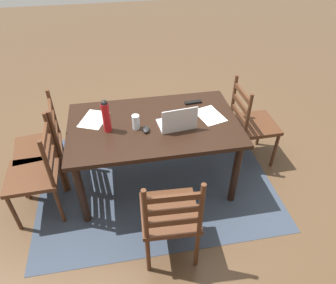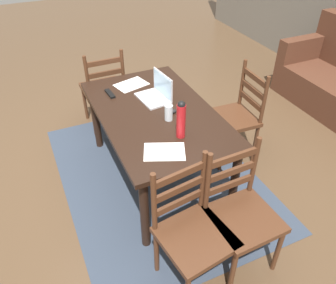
# 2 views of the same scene
# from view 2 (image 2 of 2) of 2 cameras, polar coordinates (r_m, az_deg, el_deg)

# --- Properties ---
(ground_plane) EXTENTS (14.00, 14.00, 0.00)m
(ground_plane) POSITION_cam_2_polar(r_m,az_deg,el_deg) (3.35, -1.80, -5.54)
(ground_plane) COLOR brown
(area_rug) EXTENTS (2.37, 1.76, 0.01)m
(area_rug) POSITION_cam_2_polar(r_m,az_deg,el_deg) (3.35, -1.81, -5.50)
(area_rug) COLOR #333D4C
(area_rug) RESTS_ON ground
(dining_table) EXTENTS (1.55, 0.94, 0.74)m
(dining_table) POSITION_cam_2_polar(r_m,az_deg,el_deg) (2.95, -2.04, 3.73)
(dining_table) COLOR black
(dining_table) RESTS_ON ground
(chair_far_head) EXTENTS (0.46, 0.46, 0.95)m
(chair_far_head) POSITION_cam_2_polar(r_m,az_deg,el_deg) (3.40, 11.23, 4.26)
(chair_far_head) COLOR #4C2B19
(chair_far_head) RESTS_ON ground
(chair_right_far) EXTENTS (0.45, 0.45, 0.95)m
(chair_right_far) POSITION_cam_2_polar(r_m,az_deg,el_deg) (2.45, 12.14, -11.71)
(chair_right_far) COLOR #4C2B19
(chair_right_far) RESTS_ON ground
(chair_left_near) EXTENTS (0.45, 0.45, 0.95)m
(chair_left_near) POSITION_cam_2_polar(r_m,az_deg,el_deg) (3.88, -10.74, 8.68)
(chair_left_near) COLOR #4C2B19
(chair_left_near) RESTS_ON ground
(chair_right_near) EXTENTS (0.50, 0.50, 0.95)m
(chair_right_near) POSITION_cam_2_polar(r_m,az_deg,el_deg) (2.30, 4.08, -14.90)
(chair_right_near) COLOR #4C2B19
(chair_right_near) RESTS_ON ground
(laptop) EXTENTS (0.34, 0.26, 0.23)m
(laptop) POSITION_cam_2_polar(r_m,az_deg,el_deg) (3.07, -1.84, 8.36)
(laptop) COLOR silver
(laptop) RESTS_ON dining_table
(water_bottle) EXTENTS (0.07, 0.07, 0.31)m
(water_bottle) POSITION_cam_2_polar(r_m,az_deg,el_deg) (2.51, 2.21, 3.93)
(water_bottle) COLOR red
(water_bottle) RESTS_ON dining_table
(drinking_glass) EXTENTS (0.07, 0.07, 0.13)m
(drinking_glass) POSITION_cam_2_polar(r_m,az_deg,el_deg) (2.76, 0.11, 4.97)
(drinking_glass) COLOR silver
(drinking_glass) RESTS_ON dining_table
(computer_mouse) EXTENTS (0.07, 0.11, 0.03)m
(computer_mouse) POSITION_cam_2_polar(r_m,az_deg,el_deg) (2.87, 0.48, 5.17)
(computer_mouse) COLOR black
(computer_mouse) RESTS_ON dining_table
(tv_remote) EXTENTS (0.17, 0.06, 0.02)m
(tv_remote) POSITION_cam_2_polar(r_m,az_deg,el_deg) (3.19, -9.74, 8.02)
(tv_remote) COLOR black
(tv_remote) RESTS_ON dining_table
(paper_stack_left) EXTENTS (0.28, 0.34, 0.00)m
(paper_stack_left) POSITION_cam_2_polar(r_m,az_deg,el_deg) (3.34, -6.18, 9.58)
(paper_stack_left) COLOR white
(paper_stack_left) RESTS_ON dining_table
(paper_stack_right) EXTENTS (0.31, 0.35, 0.00)m
(paper_stack_right) POSITION_cam_2_polar(r_m,az_deg,el_deg) (2.45, -0.61, -1.63)
(paper_stack_right) COLOR white
(paper_stack_right) RESTS_ON dining_table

